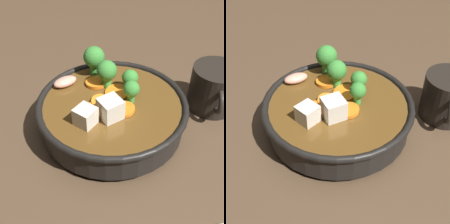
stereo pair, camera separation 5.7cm
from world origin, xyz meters
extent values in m
plane|color=#4C3826|center=(0.00, 0.00, 0.00)|extent=(3.00, 3.00, 0.00)
cylinder|color=black|center=(0.00, 0.00, 0.01)|extent=(0.14, 0.14, 0.01)
cylinder|color=black|center=(0.00, 0.00, 0.04)|extent=(0.26, 0.26, 0.05)
torus|color=black|center=(0.00, 0.00, 0.06)|extent=(0.27, 0.27, 0.01)
cylinder|color=brown|center=(0.00, 0.00, 0.05)|extent=(0.25, 0.25, 0.03)
cylinder|color=orange|center=(0.00, -0.02, 0.06)|extent=(0.05, 0.05, 0.01)
cylinder|color=orange|center=(-0.06, -0.04, 0.06)|extent=(0.06, 0.06, 0.01)
cylinder|color=orange|center=(0.02, 0.02, 0.06)|extent=(0.04, 0.05, 0.01)
cylinder|color=orange|center=(-0.03, 0.01, 0.06)|extent=(0.06, 0.06, 0.01)
cylinder|color=orange|center=(0.03, -0.03, 0.06)|extent=(0.06, 0.06, 0.01)
cylinder|color=green|center=(-0.01, 0.03, 0.07)|extent=(0.01, 0.01, 0.02)
sphere|color=#388433|center=(-0.01, 0.03, 0.09)|extent=(0.03, 0.03, 0.03)
cylinder|color=green|center=(-0.09, -0.04, 0.07)|extent=(0.02, 0.02, 0.02)
sphere|color=#388433|center=(-0.09, -0.04, 0.10)|extent=(0.04, 0.04, 0.04)
cylinder|color=green|center=(-0.05, -0.01, 0.07)|extent=(0.02, 0.02, 0.02)
sphere|color=#388433|center=(-0.05, -0.01, 0.10)|extent=(0.04, 0.04, 0.04)
cylinder|color=green|center=(-0.04, 0.03, 0.07)|extent=(0.01, 0.01, 0.02)
sphere|color=#388433|center=(-0.04, 0.03, 0.09)|extent=(0.03, 0.03, 0.03)
cube|color=silver|center=(0.05, -0.04, 0.08)|extent=(0.04, 0.04, 0.03)
cube|color=silver|center=(0.03, 0.00, 0.08)|extent=(0.05, 0.05, 0.04)
ellipsoid|color=#EA9E84|center=(-0.05, -0.09, 0.07)|extent=(0.05, 0.05, 0.02)
cylinder|color=black|center=(-0.08, 0.20, 0.04)|extent=(0.10, 0.10, 0.09)
torus|color=black|center=(-0.04, 0.20, 0.05)|extent=(0.05, 0.01, 0.05)
camera|label=1|loc=(0.43, 0.03, 0.42)|focal=50.00mm
camera|label=2|loc=(0.42, 0.09, 0.42)|focal=50.00mm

